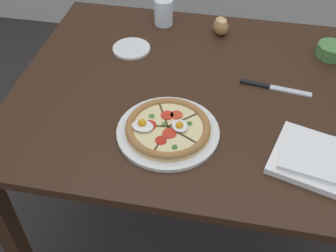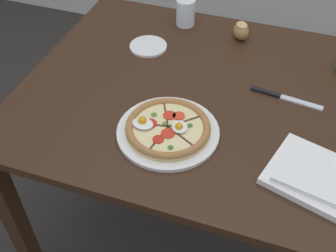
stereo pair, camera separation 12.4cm
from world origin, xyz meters
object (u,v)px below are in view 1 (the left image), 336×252
at_px(pizza, 168,129).
at_px(ramekin_bowl, 331,50).
at_px(napkin_folded, 319,159).
at_px(side_saucer, 131,49).
at_px(bread_piece_near, 221,26).
at_px(knife_main, 275,88).
at_px(dining_table, 204,111).
at_px(water_glass, 164,13).

distance_m(pizza, ramekin_bowl, 0.72).
height_order(pizza, napkin_folded, pizza).
relative_size(napkin_folded, side_saucer, 2.10).
height_order(bread_piece_near, knife_main, bread_piece_near).
relative_size(ramekin_bowl, knife_main, 0.45).
relative_size(dining_table, napkin_folded, 4.35).
relative_size(ramekin_bowl, napkin_folded, 0.36).
bearing_deg(ramekin_bowl, water_glass, 170.47).
xyz_separation_m(napkin_folded, water_glass, (-0.57, 0.65, 0.03)).
xyz_separation_m(bread_piece_near, water_glass, (-0.23, 0.03, 0.01)).
height_order(ramekin_bowl, bread_piece_near, bread_piece_near).
bearing_deg(bread_piece_near, ramekin_bowl, -10.54).
bearing_deg(side_saucer, pizza, -61.81).
distance_m(dining_table, knife_main, 0.25).
bearing_deg(side_saucer, knife_main, -13.99).
relative_size(knife_main, side_saucer, 1.69).
xyz_separation_m(dining_table, bread_piece_near, (0.01, 0.36, 0.13)).
relative_size(knife_main, water_glass, 2.24).
bearing_deg(dining_table, ramekin_bowl, 33.62).
bearing_deg(water_glass, bread_piece_near, -7.74).
relative_size(pizza, ramekin_bowl, 2.88).
xyz_separation_m(bread_piece_near, side_saucer, (-0.32, -0.18, -0.03)).
xyz_separation_m(pizza, napkin_folded, (0.43, -0.04, -0.00)).
height_order(knife_main, side_saucer, same).
relative_size(bread_piece_near, knife_main, 0.39).
distance_m(napkin_folded, side_saucer, 0.79).
bearing_deg(side_saucer, bread_piece_near, 29.06).
height_order(dining_table, bread_piece_near, bread_piece_near).
height_order(water_glass, side_saucer, water_glass).
distance_m(pizza, napkin_folded, 0.44).
bearing_deg(side_saucer, dining_table, -30.79).
bearing_deg(knife_main, pizza, -131.33).
bearing_deg(water_glass, knife_main, -37.07).
bearing_deg(bread_piece_near, side_saucer, -150.94).
height_order(napkin_folded, knife_main, napkin_folded).
bearing_deg(dining_table, side_saucer, 149.21).
height_order(ramekin_bowl, water_glass, water_glass).
bearing_deg(dining_table, napkin_folded, -36.85).
relative_size(bread_piece_near, side_saucer, 0.66).
xyz_separation_m(pizza, knife_main, (0.31, 0.28, -0.01)).
distance_m(bread_piece_near, water_glass, 0.24).
distance_m(napkin_folded, knife_main, 0.33).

